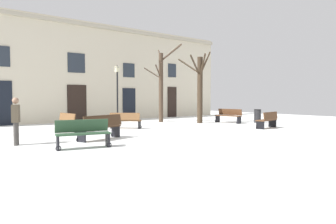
% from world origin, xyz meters
% --- Properties ---
extents(ground_plane, '(34.25, 34.25, 0.00)m').
position_xyz_m(ground_plane, '(0.00, 0.00, 0.00)').
color(ground_plane, white).
extents(building_facade, '(21.40, 0.60, 6.69)m').
position_xyz_m(building_facade, '(-0.02, 9.28, 3.40)').
color(building_facade, beige).
rests_on(building_facade, ground).
extents(tree_left_of_center, '(2.01, 1.88, 5.10)m').
position_xyz_m(tree_left_of_center, '(2.33, 5.47, 2.48)').
color(tree_left_of_center, '#423326').
rests_on(tree_left_of_center, ground).
extents(tree_center, '(1.28, 2.63, 4.38)m').
position_xyz_m(tree_center, '(3.75, 3.35, 2.30)').
color(tree_center, '#382B1E').
rests_on(tree_center, ground).
extents(streetlamp, '(0.30, 0.30, 3.65)m').
position_xyz_m(streetlamp, '(-0.12, 6.88, 2.24)').
color(streetlamp, black).
rests_on(streetlamp, ground).
extents(litter_bin, '(0.46, 0.46, 0.85)m').
position_xyz_m(litter_bin, '(6.86, 1.28, 0.43)').
color(litter_bin, black).
rests_on(litter_bin, ground).
extents(bench_back_to_back_left, '(1.77, 0.83, 0.92)m').
position_xyz_m(bench_back_to_back_left, '(-5.86, -1.19, 0.48)').
color(bench_back_to_back_left, '#2D4C33').
rests_on(bench_back_to_back_left, ground).
extents(bench_back_to_back_right, '(0.57, 1.71, 0.88)m').
position_xyz_m(bench_back_to_back_right, '(-4.35, 3.91, 0.46)').
color(bench_back_to_back_right, brown).
rests_on(bench_back_to_back_right, ground).
extents(bench_far_corner, '(1.66, 0.74, 0.87)m').
position_xyz_m(bench_far_corner, '(4.32, -1.17, 0.44)').
color(bench_far_corner, '#51331E').
rests_on(bench_far_corner, ground).
extents(bench_facing_shops, '(0.76, 1.76, 0.89)m').
position_xyz_m(bench_facing_shops, '(5.28, 2.31, 0.46)').
color(bench_facing_shops, '#51331E').
rests_on(bench_facing_shops, ground).
extents(bench_by_litter_bin, '(1.45, 1.49, 0.83)m').
position_xyz_m(bench_by_litter_bin, '(-1.65, 3.31, 0.43)').
color(bench_by_litter_bin, brown).
rests_on(bench_by_litter_bin, ground).
extents(bench_near_center_tree, '(1.97, 1.05, 0.96)m').
position_xyz_m(bench_near_center_tree, '(-4.52, 0.28, 0.50)').
color(bench_near_center_tree, '#3D2819').
rests_on(bench_near_center_tree, ground).
extents(person_crossing_plaza, '(0.35, 0.43, 1.63)m').
position_xyz_m(person_crossing_plaza, '(-7.41, 0.80, 0.90)').
color(person_crossing_plaza, '#403D3A').
rests_on(person_crossing_plaza, ground).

